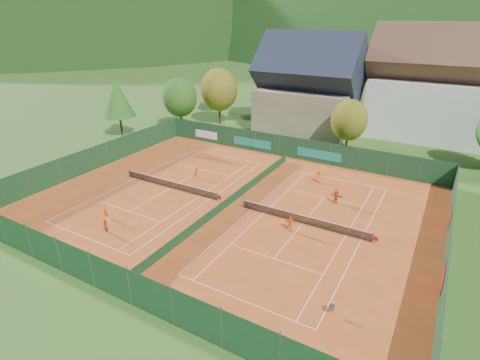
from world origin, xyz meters
name	(u,v)px	position (x,y,z in m)	size (l,w,h in m)	color
ground	(230,204)	(0.00, 0.00, -0.02)	(600.00, 600.00, 0.00)	#2F581B
clay_pad	(230,204)	(0.00, 0.00, 0.01)	(40.00, 32.00, 0.01)	#B74A1A
court_markings_left	(171,188)	(-8.00, 0.00, 0.01)	(11.03, 23.83, 0.00)	white
court_markings_right	(303,224)	(8.00, 0.00, 0.01)	(11.03, 23.83, 0.00)	white
tennis_net_left	(171,184)	(-7.85, 0.00, 0.51)	(13.30, 0.10, 1.02)	#59595B
tennis_net_right	(305,219)	(8.15, 0.00, 0.51)	(13.30, 0.10, 1.02)	#59595B
court_divider	(230,200)	(0.00, 0.00, 0.50)	(0.03, 28.80, 1.00)	#153A1D
fence_north	(288,147)	(-0.46, 15.99, 1.47)	(40.00, 0.10, 3.00)	#153C21
fence_south	(110,278)	(0.00, -16.00, 1.50)	(40.00, 0.04, 3.00)	#163D1E
fence_west	(96,157)	(-20.00, 0.00, 1.50)	(0.04, 32.00, 3.00)	#163D1E
fence_east	(448,246)	(20.00, 0.05, 1.48)	(0.09, 32.00, 3.00)	#143720
chalet	(309,91)	(-3.00, 30.00, 6.62)	(16.20, 12.00, 16.00)	tan
hotel_block_a	(441,91)	(16.00, 36.00, 7.38)	(21.60, 11.00, 17.25)	silver
tree_west_front	(180,97)	(-22.00, 20.00, 5.39)	(5.72, 5.72, 8.69)	#452718
tree_west_mid	(219,90)	(-18.00, 26.00, 6.07)	(6.44, 6.44, 9.78)	#442718
tree_west_back	(215,77)	(-24.00, 34.00, 6.74)	(5.60, 5.60, 10.00)	#49321A
tree_center	(349,120)	(6.00, 22.00, 4.72)	(5.01, 5.01, 7.60)	#452B18
tree_west_side	(117,98)	(-28.00, 12.00, 6.06)	(5.04, 5.04, 9.00)	#4B2F1B
mountain_backdrop	(470,118)	(28.54, 233.48, -39.64)	(820.00, 530.00, 242.00)	black
ball_hopper	(332,307)	(13.86, -10.07, 0.56)	(0.34, 0.34, 0.80)	slate
loose_ball_0	(129,195)	(-10.71, -3.71, 0.03)	(0.07, 0.07, 0.07)	#CCD833
loose_ball_1	(240,274)	(6.61, -9.52, 0.03)	(0.07, 0.07, 0.07)	#CCD833
loose_ball_2	(242,189)	(-0.71, 3.66, 0.03)	(0.07, 0.07, 0.07)	#CCD833
loose_ball_3	(207,173)	(-6.72, 5.57, 0.03)	(0.07, 0.07, 0.07)	#CCD833
player_left_near	(105,210)	(-9.12, -8.38, 0.75)	(0.54, 0.36, 1.49)	orange
player_left_mid	(105,226)	(-6.91, -10.37, 0.66)	(0.64, 0.50, 1.32)	orange
player_left_far	(197,173)	(-7.11, 3.87, 0.68)	(0.88, 0.51, 1.37)	#FB5216
player_right_near	(290,223)	(7.43, -1.79, 0.78)	(0.91, 0.38, 1.56)	orange
player_right_far_a	(318,177)	(6.08, 9.90, 0.75)	(0.73, 0.48, 1.49)	#F25B15
player_right_far_b	(336,197)	(9.45, 5.67, 0.78)	(1.45, 0.46, 1.56)	#E85814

